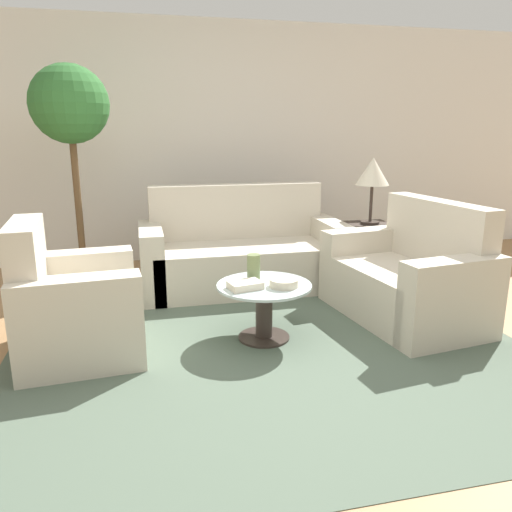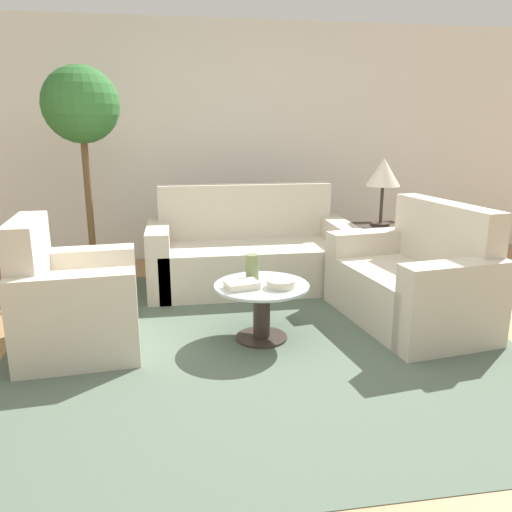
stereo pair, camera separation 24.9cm
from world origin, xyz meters
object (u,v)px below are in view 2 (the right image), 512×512
(book_stack, at_px, (242,285))
(sofa_main, at_px, (249,255))
(table_lamp, at_px, (383,174))
(armchair, at_px, (71,306))
(coffee_table, at_px, (262,304))
(loveseat, at_px, (415,284))
(bowl, at_px, (281,283))
(potted_plant, at_px, (83,132))
(vase, at_px, (252,267))

(book_stack, bearing_deg, sofa_main, 66.85)
(table_lamp, bearing_deg, sofa_main, 174.98)
(armchair, bearing_deg, sofa_main, -54.11)
(coffee_table, xyz_separation_m, book_stack, (-0.15, -0.07, 0.17))
(armchair, relative_size, table_lamp, 1.48)
(sofa_main, distance_m, table_lamp, 1.46)
(sofa_main, bearing_deg, loveseat, -44.46)
(bowl, bearing_deg, coffee_table, 143.87)
(potted_plant, bearing_deg, loveseat, -25.54)
(coffee_table, distance_m, potted_plant, 2.26)
(sofa_main, relative_size, armchair, 2.01)
(loveseat, bearing_deg, potted_plant, -123.40)
(table_lamp, xyz_separation_m, potted_plant, (-2.69, 0.23, 0.39))
(bowl, bearing_deg, table_lamp, 45.42)
(book_stack, bearing_deg, armchair, 160.50)
(coffee_table, bearing_deg, vase, 113.41)
(sofa_main, bearing_deg, vase, -97.14)
(table_lamp, relative_size, vase, 3.35)
(armchair, height_order, vase, armchair)
(loveseat, xyz_separation_m, bowl, (-1.11, -0.25, 0.14))
(loveseat, distance_m, potted_plant, 3.07)
(potted_plant, bearing_deg, book_stack, -50.64)
(armchair, relative_size, loveseat, 0.68)
(coffee_table, height_order, table_lamp, table_lamp)
(sofa_main, relative_size, loveseat, 1.35)
(coffee_table, relative_size, table_lamp, 1.06)
(bowl, bearing_deg, potted_plant, 134.73)
(potted_plant, height_order, bowl, potted_plant)
(book_stack, bearing_deg, table_lamp, 26.62)
(armchair, height_order, loveseat, loveseat)
(loveseat, relative_size, table_lamp, 2.19)
(table_lamp, bearing_deg, armchair, -157.57)
(vase, bearing_deg, table_lamp, 36.89)
(armchair, xyz_separation_m, bowl, (1.42, -0.16, 0.14))
(potted_plant, distance_m, book_stack, 2.14)
(loveseat, xyz_separation_m, vase, (-1.28, -0.05, 0.20))
(armchair, distance_m, table_lamp, 2.96)
(book_stack, bearing_deg, potted_plant, 116.59)
(bowl, height_order, book_stack, bowl)
(armchair, distance_m, coffee_table, 1.30)
(potted_plant, bearing_deg, sofa_main, -4.68)
(vase, relative_size, book_stack, 0.77)
(coffee_table, bearing_deg, bowl, -36.13)
(table_lamp, bearing_deg, bowl, -134.58)
(sofa_main, xyz_separation_m, loveseat, (1.13, -1.11, -0.00))
(loveseat, relative_size, book_stack, 5.62)
(coffee_table, relative_size, book_stack, 2.71)
(coffee_table, xyz_separation_m, vase, (-0.05, 0.11, 0.24))
(potted_plant, xyz_separation_m, bowl, (1.46, -1.48, -1.00))
(armchair, bearing_deg, table_lamp, -72.42)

